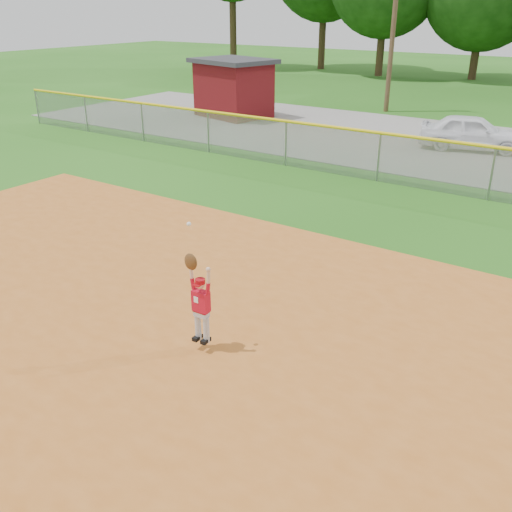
{
  "coord_description": "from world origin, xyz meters",
  "views": [
    {
      "loc": [
        3.22,
        -6.31,
        5.07
      ],
      "look_at": [
        -1.81,
        1.08,
        1.1
      ],
      "focal_mm": 40.0,
      "sensor_mm": 36.0,
      "label": 1
    }
  ],
  "objects": [
    {
      "name": "ballplayer",
      "position": [
        -1.83,
        -0.42,
        0.92
      ],
      "size": [
        0.48,
        0.21,
        1.96
      ],
      "color": "silver",
      "rests_on": "ground"
    },
    {
      "name": "utility_shed",
      "position": [
        -13.53,
        16.37,
        1.38
      ],
      "size": [
        4.15,
        3.55,
        2.7
      ],
      "color": "#510B0E",
      "rests_on": "ground"
    },
    {
      "name": "clay_infield",
      "position": [
        0.0,
        -3.0,
        0.02
      ],
      "size": [
        24.0,
        16.0,
        0.04
      ],
      "primitive_type": "cube",
      "color": "#B66021",
      "rests_on": "ground"
    },
    {
      "name": "ground",
      "position": [
        0.0,
        0.0,
        0.0
      ],
      "size": [
        120.0,
        120.0,
        0.0
      ],
      "primitive_type": "plane",
      "color": "#245F15",
      "rests_on": "ground"
    },
    {
      "name": "outfield_fence",
      "position": [
        0.0,
        10.0,
        0.88
      ],
      "size": [
        40.06,
        0.1,
        1.55
      ],
      "color": "gray",
      "rests_on": "ground"
    },
    {
      "name": "car_white_a",
      "position": [
        -2.07,
        15.79,
        0.68
      ],
      "size": [
        4.06,
        2.41,
        1.29
      ],
      "primitive_type": "imported",
      "rotation": [
        0.0,
        0.0,
        1.82
      ],
      "color": "white",
      "rests_on": "parking_strip"
    }
  ]
}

